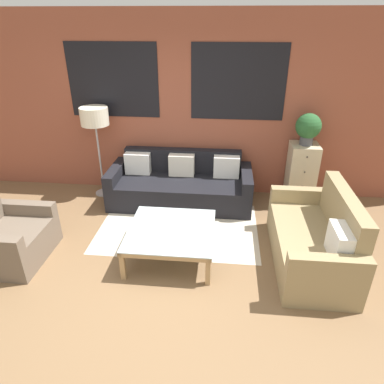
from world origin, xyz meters
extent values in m
plane|color=brown|center=(0.00, 0.00, 0.00)|extent=(16.00, 16.00, 0.00)
cube|color=brown|center=(0.00, 2.44, 1.40)|extent=(8.40, 0.08, 2.80)
cube|color=black|center=(-0.95, 2.39, 1.80)|extent=(1.40, 0.01, 1.10)
cube|color=black|center=(0.95, 2.39, 1.80)|extent=(1.40, 0.01, 1.10)
cube|color=beige|center=(0.19, 1.17, 0.00)|extent=(2.21, 1.47, 0.00)
cube|color=black|center=(0.13, 1.82, 0.20)|extent=(1.88, 0.72, 0.40)
cube|color=black|center=(0.13, 2.26, 0.39)|extent=(1.88, 0.16, 0.78)
cube|color=black|center=(-0.89, 1.90, 0.29)|extent=(0.16, 0.88, 0.58)
cube|color=black|center=(1.14, 1.90, 0.29)|extent=(0.16, 0.88, 0.58)
cube|color=white|center=(-0.58, 2.10, 0.57)|extent=(0.40, 0.16, 0.34)
cube|color=silver|center=(0.13, 2.10, 0.57)|extent=(0.40, 0.16, 0.34)
cube|color=white|center=(0.83, 2.10, 0.57)|extent=(0.40, 0.16, 0.34)
cube|color=#99845B|center=(1.77, 0.59, 0.21)|extent=(0.64, 1.34, 0.42)
cube|color=#99845B|center=(2.17, 0.59, 0.46)|extent=(0.16, 1.34, 0.92)
cube|color=#99845B|center=(1.85, 1.33, 0.31)|extent=(0.80, 0.14, 0.62)
cube|color=#99845B|center=(1.85, -0.15, 0.31)|extent=(0.80, 0.14, 0.62)
cube|color=white|center=(2.01, 0.14, 0.59)|extent=(0.16, 0.40, 0.34)
cube|color=#6B5B4C|center=(-1.65, 0.31, 0.20)|extent=(0.64, 0.64, 0.40)
cube|color=#6B5B4C|center=(-1.73, 0.70, 0.28)|extent=(0.80, 0.14, 0.56)
cube|color=silver|center=(0.19, 0.54, 0.38)|extent=(1.03, 1.03, 0.01)
cube|color=tan|center=(0.19, 0.05, 0.34)|extent=(1.03, 0.05, 0.05)
cube|color=tan|center=(0.19, 1.03, 0.34)|extent=(1.03, 0.05, 0.05)
cube|color=tan|center=(-0.30, 0.54, 0.34)|extent=(0.05, 1.03, 0.05)
cube|color=tan|center=(0.68, 0.54, 0.34)|extent=(0.05, 1.03, 0.05)
cube|color=tan|center=(-0.29, 0.06, 0.18)|extent=(0.06, 0.05, 0.37)
cube|color=tan|center=(0.67, 0.06, 0.18)|extent=(0.05, 0.05, 0.37)
cube|color=tan|center=(-0.29, 1.02, 0.18)|extent=(0.06, 0.06, 0.37)
cube|color=tan|center=(0.67, 1.02, 0.18)|extent=(0.05, 0.06, 0.37)
cylinder|color=#B2B2B7|center=(-1.21, 2.11, 0.01)|extent=(0.28, 0.28, 0.02)
cylinder|color=#B2B2B7|center=(-1.21, 2.11, 0.60)|extent=(0.03, 0.03, 1.16)
cylinder|color=beige|center=(-1.21, 2.11, 1.32)|extent=(0.43, 0.43, 0.27)
cube|color=#C6B793|center=(2.00, 2.15, 0.48)|extent=(0.42, 0.42, 0.96)
sphere|color=#38332D|center=(2.00, 1.94, 0.84)|extent=(0.02, 0.02, 0.02)
sphere|color=#38332D|center=(2.00, 1.94, 0.60)|extent=(0.02, 0.02, 0.02)
sphere|color=#38332D|center=(2.00, 1.94, 0.36)|extent=(0.02, 0.02, 0.02)
sphere|color=#38332D|center=(2.00, 1.94, 0.12)|extent=(0.02, 0.02, 0.02)
cylinder|color=#47474C|center=(2.00, 2.15, 1.02)|extent=(0.19, 0.19, 0.13)
sphere|color=#285B2D|center=(2.00, 2.15, 1.24)|extent=(0.37, 0.37, 0.37)
camera|label=1|loc=(0.78, -2.88, 2.65)|focal=32.00mm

